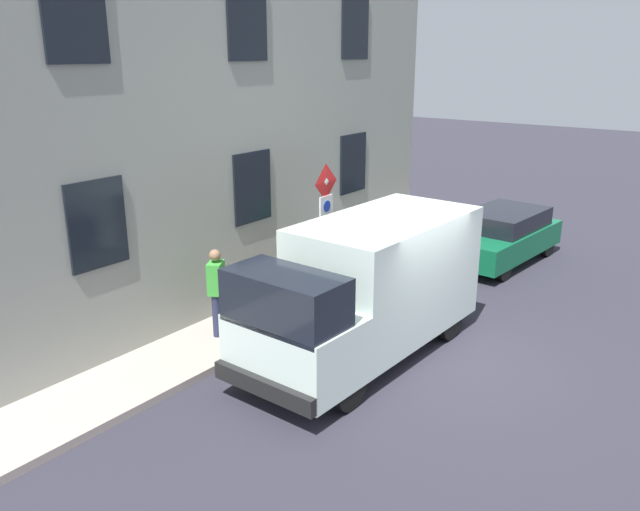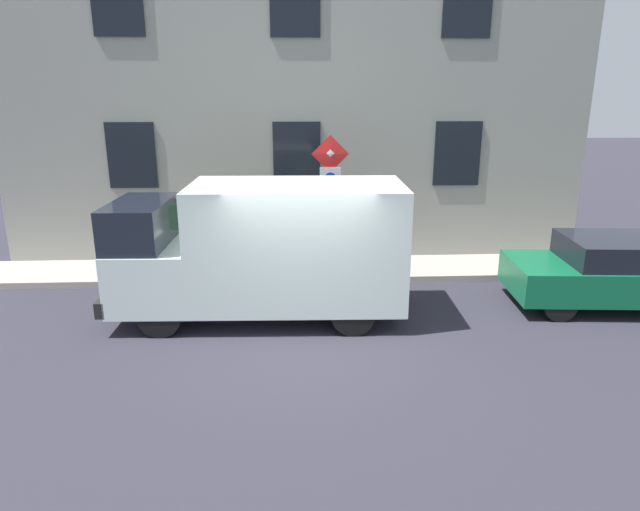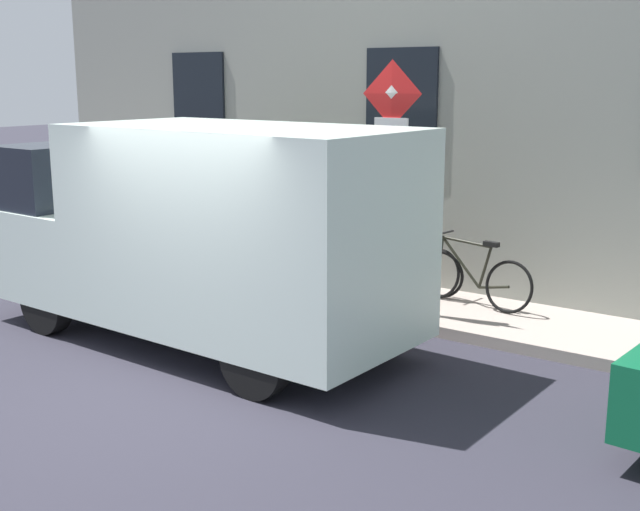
% 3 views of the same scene
% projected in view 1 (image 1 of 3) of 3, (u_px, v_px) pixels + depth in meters
% --- Properties ---
extents(ground_plane, '(80.00, 80.00, 0.00)m').
position_uv_depth(ground_plane, '(428.00, 355.00, 11.93)').
color(ground_plane, '#2C2B36').
extents(sidewalk_slab, '(1.64, 15.82, 0.14)m').
position_uv_depth(sidewalk_slab, '(284.00, 309.00, 13.90)').
color(sidewalk_slab, '#AB9B90').
rests_on(sidewalk_slab, ground_plane).
extents(building_facade, '(0.75, 13.82, 8.26)m').
position_uv_depth(building_facade, '(237.00, 115.00, 13.33)').
color(building_facade, gray).
rests_on(building_facade, ground_plane).
extents(sign_post_stacked, '(0.15, 0.56, 2.94)m').
position_uv_depth(sign_post_stacked, '(325.00, 215.00, 13.46)').
color(sign_post_stacked, '#474C47').
rests_on(sign_post_stacked, sidewalk_slab).
extents(delivery_van, '(2.16, 5.39, 2.50)m').
position_uv_depth(delivery_van, '(367.00, 287.00, 11.59)').
color(delivery_van, silver).
rests_on(delivery_van, ground_plane).
extents(parked_hatchback, '(2.04, 4.12, 1.38)m').
position_uv_depth(parked_hatchback, '(501.00, 235.00, 17.08)').
color(parked_hatchback, '#10623A').
rests_on(parked_hatchback, ground_plane).
extents(bicycle_black, '(0.48, 1.71, 0.89)m').
position_uv_depth(bicycle_black, '(313.00, 270.00, 14.99)').
color(bicycle_black, black).
rests_on(bicycle_black, sidewalk_slab).
extents(bicycle_red, '(0.46, 1.71, 0.89)m').
position_uv_depth(bicycle_red, '(285.00, 282.00, 14.22)').
color(bicycle_red, black).
rests_on(bicycle_red, sidewalk_slab).
extents(pedestrian, '(0.43, 0.48, 1.72)m').
position_uv_depth(pedestrian, '(217.00, 289.00, 12.22)').
color(pedestrian, '#262B47').
rests_on(pedestrian, sidewalk_slab).
extents(litter_bin, '(0.44, 0.44, 0.90)m').
position_uv_depth(litter_bin, '(294.00, 294.00, 13.32)').
color(litter_bin, '#2D5133').
rests_on(litter_bin, sidewalk_slab).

